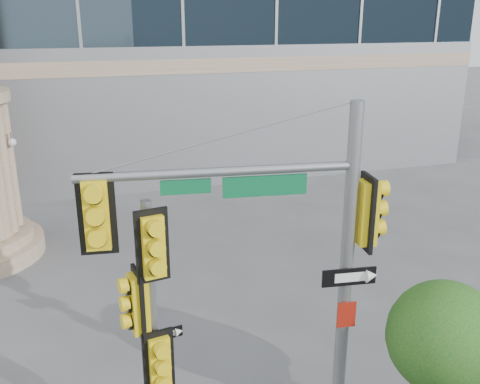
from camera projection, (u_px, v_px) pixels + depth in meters
name	position (u px, v px, depth m)	size (l,w,h in m)	color
main_signal_pole	(283.00, 246.00, 8.39)	(4.58, 0.99, 5.95)	slate
secondary_signal_pole	(151.00, 318.00, 8.26)	(0.83, 0.60, 4.57)	slate
street_tree	(445.00, 341.00, 8.87)	(1.95, 1.90, 3.03)	#9F856C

